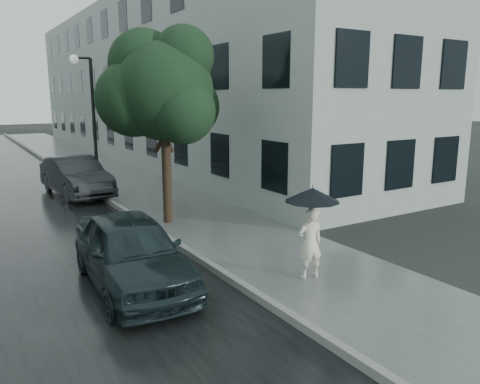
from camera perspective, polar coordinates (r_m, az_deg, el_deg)
ground at (r=10.58m, az=5.28°, el=-8.54°), size 120.00×120.00×0.00m
sidewalk at (r=21.18m, az=-14.06°, el=1.40°), size 3.50×60.00×0.01m
kerb_near at (r=20.70m, az=-18.88°, el=1.09°), size 0.15×60.00×0.15m
building_near at (r=29.72m, az=-9.25°, el=13.15°), size 7.02×36.00×9.00m
pedestrian at (r=9.54m, az=8.54°, el=-6.17°), size 0.58×0.43×1.47m
umbrella at (r=9.28m, az=8.81°, el=-0.33°), size 1.13×1.13×0.99m
street_tree at (r=13.58m, az=-9.43°, el=12.19°), size 3.61×3.28×5.57m
lamp_post at (r=18.20m, az=-17.89°, el=8.78°), size 0.82×0.47×5.08m
car_near at (r=9.31m, az=-13.09°, el=-7.04°), size 1.87×4.20×1.40m
car_far at (r=18.41m, az=-19.39°, el=1.85°), size 1.90×4.45×1.43m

